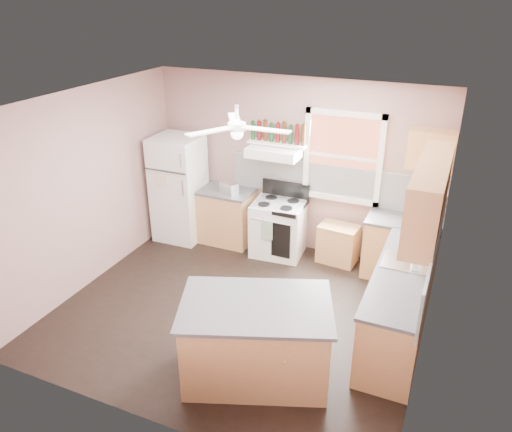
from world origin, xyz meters
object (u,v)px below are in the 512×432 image
at_px(cart, 338,245).
at_px(refrigerator, 179,188).
at_px(toaster, 229,188).
at_px(island, 256,341).
at_px(stove, 278,228).

bearing_deg(cart, refrigerator, -170.10).
xyz_separation_m(toaster, island, (1.58, -2.58, -0.56)).
xyz_separation_m(refrigerator, island, (2.46, -2.52, -0.43)).
xyz_separation_m(refrigerator, stove, (1.70, 0.09, -0.43)).
bearing_deg(stove, island, -78.28).
height_order(stove, island, same).
bearing_deg(island, toaster, 100.82).
distance_m(stove, island, 2.72).
bearing_deg(island, refrigerator, 113.63).
distance_m(refrigerator, toaster, 0.89).
relative_size(refrigerator, cart, 3.01).
height_order(toaster, island, toaster).
relative_size(refrigerator, island, 1.17).
bearing_deg(cart, stove, -167.51).
relative_size(stove, island, 0.58).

